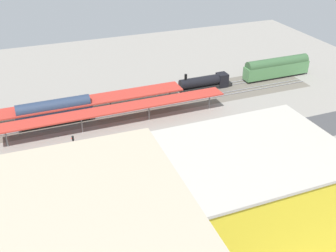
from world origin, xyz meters
TOP-DOWN VIEW (x-y plane):
  - ground_plane at (0.00, 0.00)m, footprint 158.52×158.52m
  - rail_bed at (0.00, -22.72)m, footprint 99.21×14.30m
  - street_asphalt at (0.00, 2.54)m, footprint 99.17×10.10m
  - track_rails at (0.00, -22.72)m, footprint 99.07×7.86m
  - platform_canopy_near at (5.04, -14.28)m, footprint 51.01×4.76m
  - platform_canopy_far at (12.19, -21.02)m, footprint 50.03×5.84m
  - locomotive at (-22.31, -25.32)m, footprint 14.85×2.90m
  - passenger_coach at (-44.10, -25.32)m, footprint 19.93×3.28m
  - freight_coach_far at (17.54, -20.13)m, footprint 16.63×3.13m
  - parked_car_0 at (-13.16, -0.72)m, footprint 4.45×2.00m
  - parked_car_1 at (-4.50, -0.46)m, footprint 4.58×1.80m
  - parked_car_2 at (4.21, -1.02)m, footprint 4.85×2.03m
  - parked_car_3 at (11.93, -0.94)m, footprint 4.10×1.87m
  - construction_building at (1.73, 25.47)m, footprint 34.71×18.42m
  - construction_roof_slab at (1.73, 25.47)m, footprint 35.31×19.03m
  - box_truck_0 at (3.32, 11.79)m, footprint 9.19×2.58m
  - box_truck_1 at (-12.03, 10.67)m, footprint 10.16×3.30m
  - street_tree_0 at (13.11, 8.47)m, footprint 4.77×4.77m
  - street_tree_1 at (11.91, 7.65)m, footprint 5.93×5.93m
  - street_tree_2 at (13.35, 7.52)m, footprint 5.54×5.54m
  - street_tree_3 at (-11.09, 7.60)m, footprint 5.75×5.75m
  - traffic_light at (16.10, -2.18)m, footprint 0.50×0.36m

SIDE VIEW (x-z plane):
  - ground_plane at x=0.00m, z-range 0.00..0.00m
  - rail_bed at x=0.00m, z-range 0.00..0.01m
  - street_asphalt at x=0.00m, z-range 0.00..0.01m
  - track_rails at x=0.00m, z-range 0.12..0.24m
  - parked_car_1 at x=-4.50m, z-range -0.08..1.51m
  - parked_car_2 at x=4.21m, z-range -0.09..1.62m
  - parked_car_0 at x=-13.16m, z-range -0.08..1.61m
  - parked_car_3 at x=11.93m, z-range -0.11..1.66m
  - box_truck_0 at x=3.32m, z-range -0.03..3.30m
  - box_truck_1 at x=-12.03m, z-range -0.05..3.52m
  - locomotive at x=-22.31m, z-range -0.72..4.33m
  - passenger_coach at x=-44.10m, z-range 0.14..6.00m
  - freight_coach_far at x=17.54m, z-range 0.15..6.05m
  - platform_canopy_far at x=12.19m, z-range 1.90..6.10m
  - platform_canopy_near at x=5.04m, z-range 2.01..6.45m
  - traffic_light at x=16.10m, z-range 1.06..7.54m
  - street_tree_3 at x=-11.09m, z-range 0.88..8.40m
  - street_tree_0 at x=13.11m, z-range 1.14..8.22m
  - street_tree_1 at x=11.91m, z-range 1.10..9.26m
  - street_tree_2 at x=13.35m, z-range 1.52..10.17m
  - construction_building at x=1.73m, z-range 0.00..15.25m
  - construction_roof_slab at x=1.73m, z-range 15.25..15.65m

